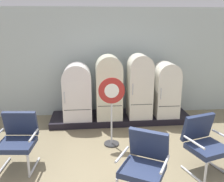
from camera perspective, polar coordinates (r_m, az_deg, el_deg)
back_wall at (r=6.85m, az=1.39°, el=6.71°), size 11.76×0.12×2.90m
display_plinth at (r=6.60m, az=1.97°, el=-6.13°), size 3.60×0.95×0.15m
refrigerator_0 at (r=6.22m, az=-7.99°, el=0.20°), size 0.69×0.72×1.40m
refrigerator_1 at (r=6.16m, az=-0.74°, el=1.31°), size 0.64×0.63×1.59m
refrigerator_2 at (r=6.27m, az=6.37°, el=1.57°), size 0.58×0.64×1.61m
refrigerator_3 at (r=6.50m, az=12.35°, el=0.73°), size 0.58×0.68×1.40m
armchair_left at (r=4.76m, az=-20.80°, el=-9.96°), size 0.71×0.72×0.98m
armchair_right at (r=4.61m, az=20.42°, el=-10.80°), size 0.79×0.81×0.98m
armchair_center at (r=3.81m, az=7.51°, el=-15.78°), size 0.85×0.87×0.98m
sign_stand at (r=5.08m, az=-0.09°, el=-4.52°), size 0.53×0.32×1.46m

